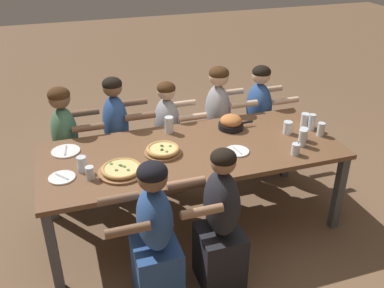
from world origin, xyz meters
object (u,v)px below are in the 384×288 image
(cocktail_glass_blue, at_px, (296,150))
(empty_plate_c, at_px, (62,178))
(drinking_glass_b, at_px, (169,126))
(pizza_board_main, at_px, (122,170))
(drinking_glass_a, at_px, (303,135))
(diner_far_left, at_px, (68,151))
(drinking_glass_e, at_px, (305,120))
(diner_near_midleft, at_px, (155,240))
(drinking_glass_c, at_px, (321,130))
(diner_far_center, at_px, (168,139))
(drinking_glass_i, at_px, (312,123))
(drinking_glass_f, at_px, (288,128))
(drinking_glass_h, at_px, (90,173))
(skillet_bowl, at_px, (231,123))
(empty_plate_b, at_px, (237,151))
(diner_far_right, at_px, (258,123))
(diner_far_midleft, at_px, (118,142))
(drinking_glass_g, at_px, (82,165))
(drinking_glass_d, at_px, (302,139))
(pizza_board_second, at_px, (163,150))
(diner_far_midright, at_px, (218,127))
(diner_near_center, at_px, (220,226))
(empty_plate_a, at_px, (66,151))

(cocktail_glass_blue, bearing_deg, empty_plate_c, 173.15)
(drinking_glass_b, bearing_deg, pizza_board_main, -133.68)
(empty_plate_c, xyz_separation_m, drinking_glass_a, (2.02, -0.02, 0.05))
(drinking_glass_b, distance_m, diner_far_left, 1.01)
(pizza_board_main, xyz_separation_m, diner_far_left, (-0.37, 0.91, -0.25))
(drinking_glass_e, bearing_deg, diner_near_midleft, -153.03)
(drinking_glass_c, xyz_separation_m, diner_far_center, (-1.18, 0.84, -0.32))
(drinking_glass_i, bearing_deg, drinking_glass_f, 179.62)
(drinking_glass_f, bearing_deg, drinking_glass_a, -69.74)
(diner_far_center, bearing_deg, drinking_glass_c, 54.46)
(drinking_glass_h, relative_size, diner_near_midleft, 0.09)
(skillet_bowl, distance_m, drinking_glass_b, 0.57)
(empty_plate_b, relative_size, drinking_glass_f, 1.76)
(empty_plate_b, relative_size, diner_far_right, 0.17)
(empty_plate_c, relative_size, diner_far_midleft, 0.16)
(drinking_glass_a, height_order, drinking_glass_g, drinking_glass_g)
(drinking_glass_d, height_order, diner_far_midleft, diner_far_midleft)
(pizza_board_second, height_order, diner_far_right, diner_far_right)
(empty_plate_b, height_order, diner_far_midleft, diner_far_midleft)
(drinking_glass_h, height_order, diner_far_right, diner_far_right)
(diner_far_center, bearing_deg, pizza_board_main, -33.55)
(drinking_glass_d, distance_m, drinking_glass_g, 1.81)
(drinking_glass_c, relative_size, drinking_glass_h, 1.18)
(drinking_glass_d, relative_size, drinking_glass_i, 0.97)
(empty_plate_c, relative_size, cocktail_glass_blue, 1.65)
(pizza_board_main, bearing_deg, drinking_glass_f, 7.59)
(pizza_board_second, height_order, empty_plate_c, pizza_board_second)
(skillet_bowl, height_order, drinking_glass_b, drinking_glass_b)
(pizza_board_second, bearing_deg, drinking_glass_f, 0.63)
(diner_far_left, bearing_deg, diner_far_midright, 90.00)
(diner_far_left, bearing_deg, pizza_board_second, 45.64)
(empty_plate_b, xyz_separation_m, diner_far_midright, (0.18, 0.89, -0.21))
(diner_far_right, bearing_deg, diner_near_center, -34.52)
(drinking_glass_i, bearing_deg, diner_far_center, 148.41)
(drinking_glass_a, height_order, drinking_glass_i, drinking_glass_i)
(drinking_glass_c, height_order, drinking_glass_i, drinking_glass_i)
(empty_plate_c, bearing_deg, diner_far_left, 85.49)
(pizza_board_main, bearing_deg, diner_near_center, -42.55)
(drinking_glass_f, height_order, diner_far_right, diner_far_right)
(cocktail_glass_blue, distance_m, diner_far_midleft, 1.70)
(drinking_glass_e, relative_size, drinking_glass_i, 0.84)
(empty_plate_a, xyz_separation_m, cocktail_glass_blue, (1.78, -0.63, 0.04))
(empty_plate_c, distance_m, diner_far_left, 0.89)
(pizza_board_main, relative_size, diner_near_midleft, 0.31)
(drinking_glass_b, bearing_deg, drinking_glass_d, -30.68)
(drinking_glass_h, relative_size, diner_far_right, 0.09)
(drinking_glass_g, xyz_separation_m, drinking_glass_i, (2.04, 0.09, 0.01))
(diner_far_midright, bearing_deg, cocktail_glass_blue, 13.38)
(skillet_bowl, distance_m, drinking_glass_c, 0.79)
(drinking_glass_d, bearing_deg, diner_far_midleft, 146.02)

